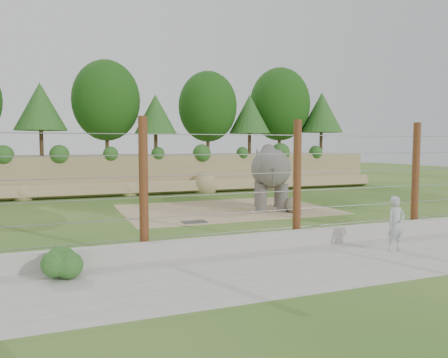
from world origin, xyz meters
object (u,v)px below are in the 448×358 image
object	(u,v)px
elephant	(271,178)
stone_ball	(294,205)
zookeeper	(396,224)
barrier_fence	(297,182)

from	to	relation	value
elephant	stone_ball	world-z (taller)	elephant
zookeeper	stone_ball	bearing A→B (deg)	82.56
zookeeper	barrier_fence	bearing A→B (deg)	134.41
barrier_fence	zookeeper	bearing A→B (deg)	-45.14
zookeeper	elephant	bearing A→B (deg)	86.72
elephant	zookeeper	xyz separation A→B (m)	(-0.44, -8.92, -0.73)
barrier_fence	zookeeper	distance (m)	3.25
elephant	barrier_fence	distance (m)	7.26
elephant	stone_ball	distance (m)	1.90
elephant	zookeeper	world-z (taller)	elephant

